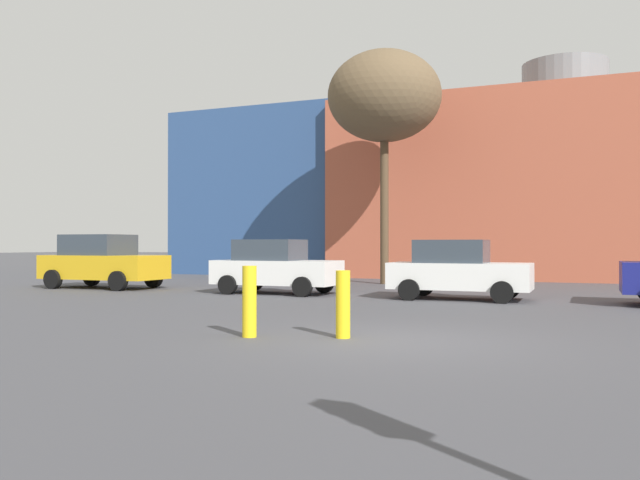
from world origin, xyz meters
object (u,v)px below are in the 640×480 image
(parked_car_1, at_px, (275,267))
(parked_car_2, at_px, (458,270))
(bollard_yellow_0, at_px, (343,304))
(bare_tree_0, at_px, (384,97))
(bollard_yellow_1, at_px, (249,301))
(parked_car_0, at_px, (102,261))

(parked_car_1, relative_size, parked_car_2, 1.01)
(bollard_yellow_0, bearing_deg, bare_tree_0, 104.09)
(parked_car_1, relative_size, bollard_yellow_0, 3.52)
(bollard_yellow_0, distance_m, bollard_yellow_1, 1.57)
(parked_car_0, xyz_separation_m, bollard_yellow_0, (12.24, -8.37, -0.39))
(parked_car_2, distance_m, bollard_yellow_1, 9.05)
(parked_car_2, bearing_deg, bollard_yellow_0, -92.44)
(parked_car_0, xyz_separation_m, bare_tree_0, (8.59, 6.18, 6.42))
(bollard_yellow_0, xyz_separation_m, bollard_yellow_1, (-1.49, -0.49, 0.04))
(bare_tree_0, height_order, bollard_yellow_1, bare_tree_0)
(parked_car_2, height_order, bollard_yellow_0, parked_car_2)
(parked_car_2, xyz_separation_m, bare_tree_0, (-4.01, 6.18, 6.53))
(bare_tree_0, bearing_deg, parked_car_1, -105.79)
(parked_car_1, bearing_deg, parked_car_0, 180.00)
(parked_car_0, relative_size, bollard_yellow_1, 3.68)
(parked_car_1, xyz_separation_m, parked_car_2, (5.75, -0.00, -0.01))
(bollard_yellow_0, bearing_deg, parked_car_0, 145.65)
(parked_car_1, distance_m, bollard_yellow_1, 9.68)
(bollard_yellow_1, bearing_deg, bollard_yellow_0, 18.22)
(bare_tree_0, bearing_deg, bollard_yellow_1, -81.82)
(parked_car_1, bearing_deg, bollard_yellow_1, -66.20)
(parked_car_0, distance_m, bare_tree_0, 12.38)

